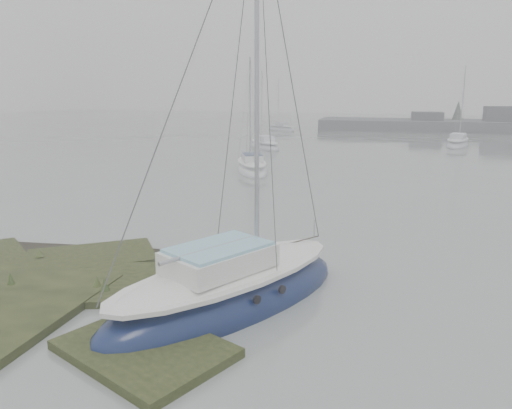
# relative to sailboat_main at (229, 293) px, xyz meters

# --- Properties ---
(ground) EXTENTS (160.00, 160.00, 0.00)m
(ground) POSITION_rel_sailboat_main_xyz_m (-1.49, 27.72, -0.34)
(ground) COLOR slate
(ground) RESTS_ON ground
(sailboat_main) EXTENTS (6.14, 7.98, 10.95)m
(sailboat_main) POSITION_rel_sailboat_main_xyz_m (0.00, 0.00, 0.00)
(sailboat_main) COLOR #0E193D
(sailboat_main) RESTS_ON ground
(sailboat_white) EXTENTS (4.05, 6.07, 8.18)m
(sailboat_white) POSITION_rel_sailboat_main_xyz_m (-5.07, 20.73, -0.09)
(sailboat_white) COLOR silver
(sailboat_white) RESTS_ON ground
(sailboat_far_a) EXTENTS (4.68, 5.48, 7.72)m
(sailboat_far_a) POSITION_rel_sailboat_main_xyz_m (-7.48, 34.09, -0.10)
(sailboat_far_a) COLOR #A6ABB1
(sailboat_far_a) RESTS_ON ground
(sailboat_far_b) EXTENTS (3.36, 6.16, 8.28)m
(sailboat_far_b) POSITION_rel_sailboat_main_xyz_m (10.30, 40.48, -0.08)
(sailboat_far_b) COLOR #B3B9BE
(sailboat_far_b) RESTS_ON ground
(sailboat_far_c) EXTENTS (5.06, 4.74, 7.37)m
(sailboat_far_c) POSITION_rel_sailboat_main_xyz_m (-10.23, 54.39, -0.11)
(sailboat_far_c) COLOR #A0A5A8
(sailboat_far_c) RESTS_ON ground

